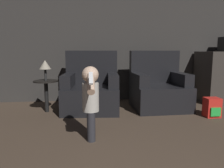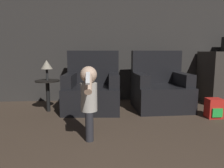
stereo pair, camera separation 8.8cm
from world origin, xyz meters
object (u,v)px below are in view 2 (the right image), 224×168
armchair_right (160,89)px  person_toddler (89,97)px  lamp (47,65)px  armchair_left (92,90)px  toy_backpack (214,108)px

armchair_right → person_toddler: bearing=-134.3°
armchair_right → lamp: (-1.85, -0.06, 0.42)m
armchair_right → armchair_left: bearing=178.5°
lamp → person_toddler: bearing=-60.0°
toy_backpack → lamp: size_ratio=0.89×
armchair_left → lamp: 0.83m
lamp → toy_backpack: bearing=-12.2°
toy_backpack → lamp: bearing=167.8°
toy_backpack → person_toddler: bearing=-159.8°
armchair_left → armchair_right: (1.14, 0.00, 0.00)m
toy_backpack → lamp: 2.60m
armchair_left → person_toddler: (-0.02, -1.25, 0.15)m
armchair_right → toy_backpack: armchair_right is taller
armchair_right → lamp: 1.90m
armchair_right → person_toddler: armchair_right is taller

